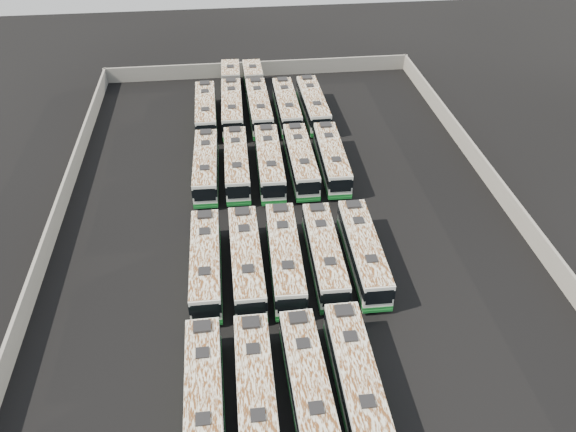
% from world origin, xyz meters
% --- Properties ---
extents(ground, '(140.00, 140.00, 0.00)m').
position_xyz_m(ground, '(0.00, 0.00, 0.00)').
color(ground, black).
rests_on(ground, ground).
extents(perimeter_wall, '(45.20, 73.20, 2.20)m').
position_xyz_m(perimeter_wall, '(0.00, 0.00, 1.10)').
color(perimeter_wall, slate).
rests_on(perimeter_wall, ground).
extents(bus_front_far_left, '(2.62, 11.83, 3.33)m').
position_xyz_m(bus_front_far_left, '(-7.98, -20.45, 1.70)').
color(bus_front_far_left, silver).
rests_on(bus_front_far_left, ground).
extents(bus_front_left, '(2.62, 11.98, 3.37)m').
position_xyz_m(bus_front_left, '(-4.54, -20.57, 1.72)').
color(bus_front_left, silver).
rests_on(bus_front_left, ground).
extents(bus_front_center, '(2.79, 11.99, 3.36)m').
position_xyz_m(bus_front_center, '(-0.95, -20.50, 1.72)').
color(bus_front_center, silver).
rests_on(bus_front_center, ground).
extents(bus_front_right, '(2.63, 12.23, 3.44)m').
position_xyz_m(bus_front_right, '(2.39, -20.39, 1.76)').
color(bus_front_right, silver).
rests_on(bus_front_right, ground).
extents(bus_midfront_far_left, '(2.55, 11.90, 3.35)m').
position_xyz_m(bus_midfront_far_left, '(-7.87, -7.01, 1.71)').
color(bus_midfront_far_left, silver).
rests_on(bus_midfront_far_left, ground).
extents(bus_midfront_left, '(2.65, 12.19, 3.43)m').
position_xyz_m(bus_midfront_left, '(-4.39, -7.15, 1.75)').
color(bus_midfront_left, silver).
rests_on(bus_midfront_left, ground).
extents(bus_midfront_center, '(2.91, 12.30, 3.45)m').
position_xyz_m(bus_midfront_center, '(-1.05, -7.09, 1.76)').
color(bus_midfront_center, silver).
rests_on(bus_midfront_center, ground).
extents(bus_midfront_right, '(2.65, 11.75, 3.30)m').
position_xyz_m(bus_midfront_right, '(2.44, -7.01, 1.69)').
color(bus_midfront_right, silver).
rests_on(bus_midfront_right, ground).
extents(bus_midfront_far_right, '(2.69, 12.00, 3.37)m').
position_xyz_m(bus_midfront_far_right, '(5.89, -7.11, 1.72)').
color(bus_midfront_far_right, silver).
rests_on(bus_midfront_far_right, ground).
extents(bus_midback_far_left, '(2.75, 11.85, 3.33)m').
position_xyz_m(bus_midback_far_left, '(-7.84, 8.73, 1.70)').
color(bus_midback_far_left, silver).
rests_on(bus_midback_far_left, ground).
extents(bus_midback_left, '(2.71, 11.99, 3.37)m').
position_xyz_m(bus_midback_left, '(-4.53, 8.83, 1.72)').
color(bus_midback_left, silver).
rests_on(bus_midback_left, ground).
extents(bus_midback_center, '(2.80, 12.28, 3.45)m').
position_xyz_m(bus_midback_center, '(-0.96, 8.62, 1.76)').
color(bus_midback_center, silver).
rests_on(bus_midback_center, ground).
extents(bus_midback_right, '(2.55, 12.03, 3.39)m').
position_xyz_m(bus_midback_right, '(2.48, 8.72, 1.73)').
color(bus_midback_right, silver).
rests_on(bus_midback_right, ground).
extents(bus_midback_far_right, '(2.79, 11.96, 3.35)m').
position_xyz_m(bus_midback_far_right, '(5.94, 8.75, 1.72)').
color(bus_midback_far_right, silver).
rests_on(bus_midback_far_right, ground).
extents(bus_back_far_left, '(2.62, 11.94, 3.36)m').
position_xyz_m(bus_back_far_left, '(-7.84, 22.12, 1.72)').
color(bus_back_far_left, silver).
rests_on(bus_back_far_left, ground).
extents(bus_back_left, '(3.00, 19.08, 3.45)m').
position_xyz_m(bus_back_left, '(-4.44, 25.56, 1.76)').
color(bus_back_left, silver).
rests_on(bus_back_left, ground).
extents(bus_back_center, '(2.79, 18.96, 3.43)m').
position_xyz_m(bus_back_center, '(-1.11, 25.32, 1.75)').
color(bus_back_center, silver).
rests_on(bus_back_center, ground).
extents(bus_back_right, '(2.57, 12.04, 3.39)m').
position_xyz_m(bus_back_right, '(2.48, 22.02, 1.73)').
color(bus_back_right, silver).
rests_on(bus_back_right, ground).
extents(bus_back_far_right, '(2.74, 12.24, 3.44)m').
position_xyz_m(bus_back_far_right, '(5.91, 22.05, 1.76)').
color(bus_back_far_right, silver).
rests_on(bus_back_far_right, ground).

